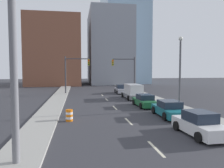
{
  "coord_description": "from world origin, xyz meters",
  "views": [
    {
      "loc": [
        -4.08,
        -3.66,
        4.18
      ],
      "look_at": [
        0.71,
        26.21,
        2.2
      ],
      "focal_mm": 35.0,
      "sensor_mm": 36.0,
      "label": 1
    }
  ],
  "objects_px": {
    "traffic_signal_left": "(72,70)",
    "traffic_signal_right": "(128,70)",
    "street_lamp": "(180,67)",
    "sedan_teal": "(169,109)",
    "sedan_white": "(199,124)",
    "traffic_barrel": "(69,115)",
    "box_truck_gray": "(133,92)",
    "utility_pole_left_near": "(14,65)",
    "sedan_green": "(145,101)",
    "sedan_silver": "(121,89)"
  },
  "relations": [
    {
      "from": "traffic_signal_left",
      "to": "traffic_signal_right",
      "type": "xyz_separation_m",
      "value": [
        9.96,
        0.0,
        0.0
      ]
    },
    {
      "from": "street_lamp",
      "to": "sedan_teal",
      "type": "bearing_deg",
      "value": -128.1
    },
    {
      "from": "sedan_white",
      "to": "sedan_teal",
      "type": "relative_size",
      "value": 0.89
    },
    {
      "from": "traffic_barrel",
      "to": "traffic_signal_left",
      "type": "bearing_deg",
      "value": 90.39
    },
    {
      "from": "box_truck_gray",
      "to": "utility_pole_left_near",
      "type": "bearing_deg",
      "value": -118.06
    },
    {
      "from": "sedan_green",
      "to": "sedan_silver",
      "type": "bearing_deg",
      "value": 88.91
    },
    {
      "from": "traffic_signal_right",
      "to": "utility_pole_left_near",
      "type": "xyz_separation_m",
      "value": [
        -11.81,
        -28.77,
        0.2
      ]
    },
    {
      "from": "sedan_white",
      "to": "utility_pole_left_near",
      "type": "bearing_deg",
      "value": -166.52
    },
    {
      "from": "street_lamp",
      "to": "traffic_signal_right",
      "type": "bearing_deg",
      "value": 95.04
    },
    {
      "from": "traffic_signal_left",
      "to": "street_lamp",
      "type": "distance_m",
      "value": 20.6
    },
    {
      "from": "traffic_signal_left",
      "to": "utility_pole_left_near",
      "type": "height_order",
      "value": "utility_pole_left_near"
    },
    {
      "from": "traffic_signal_left",
      "to": "sedan_teal",
      "type": "distance_m",
      "value": 22.52
    },
    {
      "from": "traffic_signal_right",
      "to": "sedan_white",
      "type": "bearing_deg",
      "value": -93.27
    },
    {
      "from": "street_lamp",
      "to": "box_truck_gray",
      "type": "relative_size",
      "value": 1.28
    },
    {
      "from": "traffic_signal_left",
      "to": "box_truck_gray",
      "type": "relative_size",
      "value": 1.09
    },
    {
      "from": "traffic_signal_right",
      "to": "sedan_white",
      "type": "xyz_separation_m",
      "value": [
        -1.48,
        -25.93,
        -3.5
      ]
    },
    {
      "from": "sedan_silver",
      "to": "traffic_signal_left",
      "type": "bearing_deg",
      "value": 178.09
    },
    {
      "from": "utility_pole_left_near",
      "to": "sedan_silver",
      "type": "distance_m",
      "value": 30.15
    },
    {
      "from": "street_lamp",
      "to": "sedan_silver",
      "type": "xyz_separation_m",
      "value": [
        -2.92,
        16.39,
        -3.78
      ]
    },
    {
      "from": "sedan_green",
      "to": "street_lamp",
      "type": "bearing_deg",
      "value": -37.21
    },
    {
      "from": "traffic_signal_right",
      "to": "sedan_white",
      "type": "height_order",
      "value": "traffic_signal_right"
    },
    {
      "from": "street_lamp",
      "to": "sedan_silver",
      "type": "height_order",
      "value": "street_lamp"
    },
    {
      "from": "street_lamp",
      "to": "sedan_green",
      "type": "distance_m",
      "value": 5.41
    },
    {
      "from": "sedan_green",
      "to": "box_truck_gray",
      "type": "height_order",
      "value": "box_truck_gray"
    },
    {
      "from": "traffic_signal_right",
      "to": "street_lamp",
      "type": "distance_m",
      "value": 17.18
    },
    {
      "from": "traffic_signal_right",
      "to": "sedan_green",
      "type": "distance_m",
      "value": 15.33
    },
    {
      "from": "box_truck_gray",
      "to": "traffic_signal_right",
      "type": "bearing_deg",
      "value": 80.88
    },
    {
      "from": "sedan_green",
      "to": "box_truck_gray",
      "type": "bearing_deg",
      "value": 86.29
    },
    {
      "from": "sedan_white",
      "to": "box_truck_gray",
      "type": "relative_size",
      "value": 0.72
    },
    {
      "from": "street_lamp",
      "to": "sedan_white",
      "type": "height_order",
      "value": "street_lamp"
    },
    {
      "from": "street_lamp",
      "to": "utility_pole_left_near",
      "type": "bearing_deg",
      "value": -138.79
    },
    {
      "from": "sedan_white",
      "to": "street_lamp",
      "type": "bearing_deg",
      "value": 69.35
    },
    {
      "from": "traffic_barrel",
      "to": "box_truck_gray",
      "type": "xyz_separation_m",
      "value": [
        8.65,
        12.65,
        0.52
      ]
    },
    {
      "from": "traffic_barrel",
      "to": "sedan_white",
      "type": "relative_size",
      "value": 0.22
    },
    {
      "from": "utility_pole_left_near",
      "to": "street_lamp",
      "type": "height_order",
      "value": "utility_pole_left_near"
    },
    {
      "from": "traffic_barrel",
      "to": "sedan_teal",
      "type": "distance_m",
      "value": 8.78
    },
    {
      "from": "traffic_barrel",
      "to": "sedan_white",
      "type": "height_order",
      "value": "sedan_white"
    },
    {
      "from": "sedan_green",
      "to": "utility_pole_left_near",
      "type": "bearing_deg",
      "value": -126.92
    },
    {
      "from": "traffic_barrel",
      "to": "traffic_signal_right",
      "type": "bearing_deg",
      "value": 64.66
    },
    {
      "from": "sedan_silver",
      "to": "street_lamp",
      "type": "bearing_deg",
      "value": -77.02
    },
    {
      "from": "street_lamp",
      "to": "sedan_green",
      "type": "bearing_deg",
      "value": 143.34
    },
    {
      "from": "utility_pole_left_near",
      "to": "box_truck_gray",
      "type": "relative_size",
      "value": 1.43
    },
    {
      "from": "traffic_signal_right",
      "to": "box_truck_gray",
      "type": "distance_m",
      "value": 8.77
    },
    {
      "from": "traffic_signal_left",
      "to": "sedan_white",
      "type": "bearing_deg",
      "value": -71.9
    },
    {
      "from": "box_truck_gray",
      "to": "street_lamp",
      "type": "bearing_deg",
      "value": -74.3
    },
    {
      "from": "box_truck_gray",
      "to": "sedan_silver",
      "type": "height_order",
      "value": "box_truck_gray"
    },
    {
      "from": "utility_pole_left_near",
      "to": "sedan_silver",
      "type": "xyz_separation_m",
      "value": [
        10.4,
        28.06,
        -3.7
      ]
    },
    {
      "from": "utility_pole_left_near",
      "to": "sedan_teal",
      "type": "relative_size",
      "value": 1.77
    },
    {
      "from": "traffic_signal_left",
      "to": "traffic_barrel",
      "type": "relative_size",
      "value": 6.83
    },
    {
      "from": "utility_pole_left_near",
      "to": "sedan_teal",
      "type": "bearing_deg",
      "value": 37.97
    }
  ]
}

